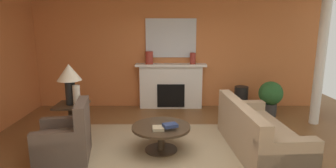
% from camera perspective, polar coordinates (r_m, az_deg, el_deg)
% --- Properties ---
extents(ground_plane, '(9.38, 9.38, 0.00)m').
position_cam_1_polar(ground_plane, '(4.82, 2.44, -14.27)').
color(ground_plane, brown).
extents(wall_fireplace, '(7.82, 0.12, 2.89)m').
position_cam_1_polar(wall_fireplace, '(7.28, 1.59, 6.63)').
color(wall_fireplace, '#CC723D').
rests_on(wall_fireplace, ground_plane).
extents(area_rug, '(3.53, 2.52, 0.01)m').
position_cam_1_polar(area_rug, '(4.95, -1.38, -13.42)').
color(area_rug, tan).
rests_on(area_rug, ground_plane).
extents(fireplace, '(1.80, 0.35, 1.16)m').
position_cam_1_polar(fireplace, '(7.21, 0.62, -0.63)').
color(fireplace, white).
rests_on(fireplace, ground_plane).
extents(mantel_mirror, '(1.28, 0.04, 0.98)m').
position_cam_1_polar(mantel_mirror, '(7.16, 0.63, 9.40)').
color(mantel_mirror, silver).
extents(sofa, '(1.05, 2.16, 0.85)m').
position_cam_1_polar(sofa, '(5.06, 17.74, -9.88)').
color(sofa, tan).
rests_on(sofa, ground_plane).
extents(armchair_near_window, '(0.93, 0.93, 0.95)m').
position_cam_1_polar(armchair_near_window, '(4.85, -20.17, -10.91)').
color(armchair_near_window, brown).
rests_on(armchair_near_window, ground_plane).
extents(coffee_table, '(1.00, 1.00, 0.45)m').
position_cam_1_polar(coffee_table, '(4.82, -1.40, -9.89)').
color(coffee_table, '#3D2D1E').
rests_on(coffee_table, ground_plane).
extents(side_table, '(0.56, 0.56, 0.70)m').
position_cam_1_polar(side_table, '(5.53, -18.97, -6.92)').
color(side_table, '#3D2D1E').
rests_on(side_table, ground_plane).
extents(table_lamp, '(0.44, 0.44, 0.75)m').
position_cam_1_polar(table_lamp, '(5.33, -19.57, 1.50)').
color(table_lamp, black).
rests_on(table_lamp, side_table).
extents(vase_mantel_right, '(0.15, 0.15, 0.28)m').
position_cam_1_polar(vase_mantel_right, '(7.06, 5.12, 5.26)').
color(vase_mantel_right, '#9E3328').
rests_on(vase_mantel_right, fireplace).
extents(vase_on_side_table, '(0.13, 0.13, 0.38)m').
position_cam_1_polar(vase_on_side_table, '(5.24, -18.20, -2.31)').
color(vase_on_side_table, beige).
rests_on(vase_on_side_table, side_table).
extents(vase_mantel_left, '(0.19, 0.19, 0.32)m').
position_cam_1_polar(vase_mantel_left, '(7.05, -3.86, 5.40)').
color(vase_mantel_left, '#9E3328').
rests_on(vase_mantel_left, fireplace).
extents(vase_tall_corner, '(0.34, 0.34, 0.63)m').
position_cam_1_polar(vase_tall_corner, '(7.22, 14.75, -2.96)').
color(vase_tall_corner, black).
rests_on(vase_tall_corner, ground_plane).
extents(book_red_cover, '(0.20, 0.21, 0.05)m').
position_cam_1_polar(book_red_cover, '(4.61, -1.98, -9.07)').
color(book_red_cover, tan).
rests_on(book_red_cover, coffee_table).
extents(book_art_folio, '(0.27, 0.24, 0.05)m').
position_cam_1_polar(book_art_folio, '(4.59, 0.49, -8.47)').
color(book_art_folio, navy).
rests_on(book_art_folio, coffee_table).
extents(potted_plant, '(0.56, 0.56, 0.83)m').
position_cam_1_polar(potted_plant, '(7.01, 20.33, -2.26)').
color(potted_plant, '#333333').
rests_on(potted_plant, ground_plane).
extents(column_white, '(0.20, 0.20, 2.89)m').
position_cam_1_polar(column_white, '(6.71, 28.87, 4.67)').
color(column_white, white).
rests_on(column_white, ground_plane).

